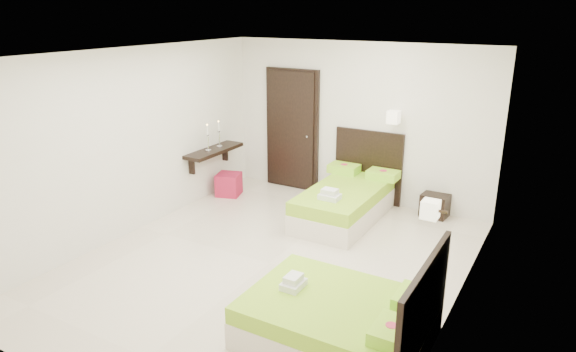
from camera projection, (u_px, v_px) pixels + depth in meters
The scene contains 7 objects.
floor at pixel (269, 263), 6.52m from camera, with size 5.50×5.50×0.00m, color beige.
bed_single at pixel (347, 199), 7.86m from camera, with size 1.16×1.93×1.59m.
bed_double at pixel (343, 320), 4.90m from camera, with size 1.71×1.45×1.41m.
nightstand at pixel (435, 205), 7.96m from camera, with size 0.40×0.36×0.36m, color black.
ottoman at pixel (229, 184), 8.85m from camera, with size 0.38×0.38×0.38m, color maroon.
door at pixel (292, 130), 8.98m from camera, with size 1.02×0.15×2.14m.
console_shelf at pixel (214, 151), 8.57m from camera, with size 0.35×1.20×0.78m.
Camera 1 is at (3.12, -4.95, 3.09)m, focal length 32.00 mm.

